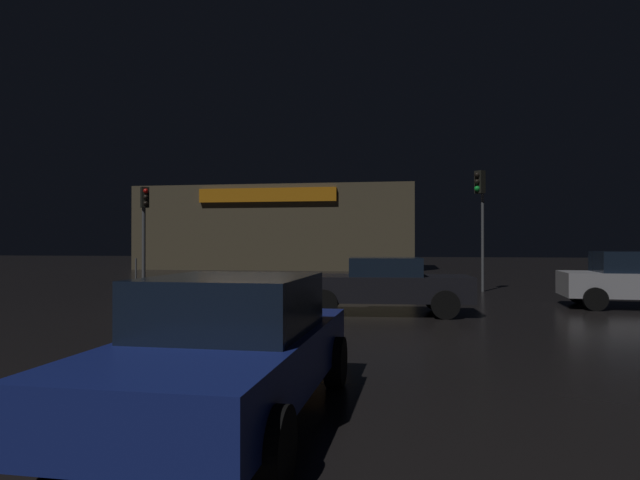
% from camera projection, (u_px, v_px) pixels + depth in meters
% --- Properties ---
extents(ground_plane, '(120.00, 120.00, 0.00)m').
position_uv_depth(ground_plane, '(244.00, 310.00, 15.10)').
color(ground_plane, black).
extents(store_building, '(19.32, 7.70, 5.78)m').
position_uv_depth(store_building, '(280.00, 229.00, 40.36)').
color(store_building, brown).
rests_on(store_building, ground).
extents(traffic_signal_opposite, '(0.42, 0.42, 4.54)m').
position_uv_depth(traffic_signal_opposite, '(480.00, 200.00, 20.73)').
color(traffic_signal_opposite, '#595B60').
rests_on(traffic_signal_opposite, ground).
extents(traffic_signal_cross_left, '(0.41, 0.43, 4.23)m').
position_uv_depth(traffic_signal_cross_left, '(144.00, 217.00, 23.82)').
color(traffic_signal_cross_left, '#595B60').
rests_on(traffic_signal_cross_left, ground).
extents(car_near, '(4.52, 2.19, 1.45)m').
position_uv_depth(car_near, '(383.00, 285.00, 14.18)').
color(car_near, black).
rests_on(car_near, ground).
extents(car_far, '(2.06, 4.57, 1.47)m').
position_uv_depth(car_far, '(230.00, 347.00, 5.69)').
color(car_far, navy).
rests_on(car_far, ground).
extents(car_crossing, '(4.01, 2.24, 1.58)m').
position_uv_depth(car_crossing, '(635.00, 280.00, 15.47)').
color(car_crossing, '#B7B7BF').
rests_on(car_crossing, ground).
extents(bollard_kerb_a, '(0.08, 0.08, 1.11)m').
position_uv_depth(bollard_kerb_a, '(136.00, 270.00, 26.04)').
color(bollard_kerb_a, '#595B60').
rests_on(bollard_kerb_a, ground).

